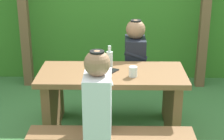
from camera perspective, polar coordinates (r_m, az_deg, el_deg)
The scene contains 10 objects.
hedge_backdrop at distance 5.49m, azimuth 0.41°, elevation 10.48°, with size 6.40×0.73×2.09m, color #377925.
pergola_post_left at distance 5.01m, azimuth -13.86°, elevation 8.78°, with size 0.12×0.12×2.06m, color brown.
pergola_post_right at distance 4.98m, azimuth 14.59°, elevation 8.66°, with size 0.12×0.12×2.06m, color brown.
picnic_table at distance 3.52m, azimuth 0.00°, elevation -4.13°, with size 1.40×0.64×0.77m.
bench_far at distance 4.11m, azimuth 0.14°, elevation -3.55°, with size 1.40×0.24×0.44m.
person_white_shirt at distance 2.91m, azimuth -2.29°, elevation -4.20°, with size 0.25×0.35×0.72m.
person_black_coat at distance 3.96m, azimuth 3.67°, elevation 2.44°, with size 0.25×0.35×0.72m.
drinking_glass at distance 3.30m, azimuth 3.36°, elevation -0.25°, with size 0.08×0.08×0.10m, color silver.
bottle_left at distance 3.50m, azimuth -0.40°, elevation 1.76°, with size 0.06×0.06×0.22m.
cell_phone at distance 3.43m, azimuth -0.06°, elevation -0.17°, with size 0.07×0.14×0.01m, color black.
Camera 1 is at (0.06, -3.21, 1.96)m, focal length 57.65 mm.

